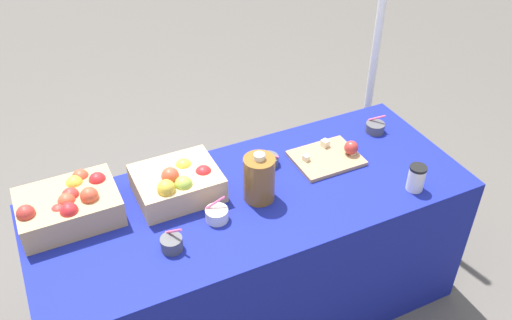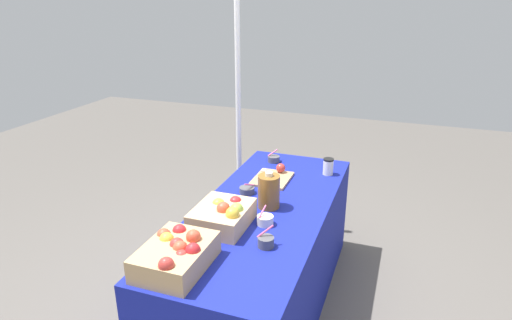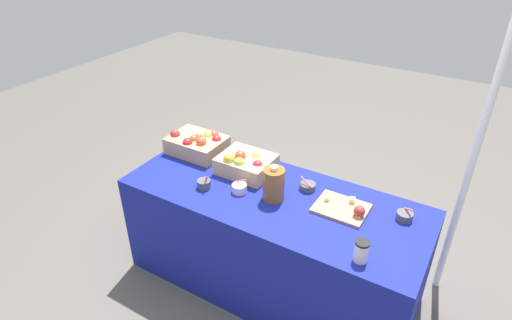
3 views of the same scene
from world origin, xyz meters
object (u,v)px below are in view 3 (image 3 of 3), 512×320
object	(u,v)px
apple_crate_left	(197,144)
cutting_board_front	(344,208)
sample_bowl_extra	(204,184)
coffee_cup	(361,251)
apple_crate_middle	(246,164)
sample_bowl_mid	(308,186)
cider_jug	(274,184)
sample_bowl_near	(239,188)
tent_pole	(479,141)
sample_bowl_far	(405,216)

from	to	relation	value
apple_crate_left	cutting_board_front	distance (m)	1.17
apple_crate_left	sample_bowl_extra	bearing A→B (deg)	-47.62
cutting_board_front	coffee_cup	distance (m)	0.41
apple_crate_middle	sample_bowl_mid	xyz separation A→B (m)	(0.44, 0.03, -0.04)
apple_crate_middle	cider_jug	bearing A→B (deg)	-29.13
cutting_board_front	cider_jug	size ratio (longest dim) A/B	1.33
cutting_board_front	cider_jug	xyz separation A→B (m)	(-0.42, -0.10, 0.09)
apple_crate_middle	apple_crate_left	bearing A→B (deg)	173.80
apple_crate_left	cutting_board_front	xyz separation A→B (m)	(1.16, -0.11, -0.05)
cutting_board_front	cider_jug	distance (m)	0.44
apple_crate_left	coffee_cup	distance (m)	1.45
sample_bowl_extra	cider_jug	bearing A→B (deg)	16.35
apple_crate_middle	coffee_cup	xyz separation A→B (m)	(0.93, -0.41, -0.01)
apple_crate_middle	sample_bowl_near	bearing A→B (deg)	-68.70
coffee_cup	apple_crate_left	bearing A→B (deg)	161.69
tent_pole	sample_bowl_mid	bearing A→B (deg)	-154.90
coffee_cup	tent_pole	distance (m)	0.97
sample_bowl_extra	coffee_cup	xyz separation A→B (m)	(1.06, -0.11, 0.03)
tent_pole	cider_jug	bearing A→B (deg)	-149.07
apple_crate_left	sample_bowl_near	xyz separation A→B (m)	(0.53, -0.26, -0.04)
tent_pole	sample_bowl_near	bearing A→B (deg)	-151.91
sample_bowl_near	tent_pole	bearing A→B (deg)	28.09
apple_crate_left	apple_crate_middle	world-z (taller)	apple_crate_left
tent_pole	sample_bowl_far	bearing A→B (deg)	-122.59
cutting_board_front	sample_bowl_mid	xyz separation A→B (m)	(-0.28, 0.09, 0.00)
sample_bowl_far	coffee_cup	xyz separation A→B (m)	(-0.11, -0.44, 0.04)
apple_crate_left	sample_bowl_mid	bearing A→B (deg)	-1.32
cider_jug	coffee_cup	size ratio (longest dim) A/B	1.91
sample_bowl_extra	cider_jug	size ratio (longest dim) A/B	0.50
apple_crate_middle	sample_bowl_near	xyz separation A→B (m)	(0.08, -0.22, -0.04)
sample_bowl_near	sample_bowl_extra	bearing A→B (deg)	-160.49
coffee_cup	sample_bowl_extra	bearing A→B (deg)	173.88
sample_bowl_mid	tent_pole	size ratio (longest dim) A/B	0.04
sample_bowl_extra	tent_pole	bearing A→B (deg)	26.85
apple_crate_left	sample_bowl_near	size ratio (longest dim) A/B	3.86
sample_bowl_near	coffee_cup	xyz separation A→B (m)	(0.85, -0.19, 0.03)
cutting_board_front	coffee_cup	size ratio (longest dim) A/B	2.53
cutting_board_front	apple_crate_left	bearing A→B (deg)	174.52
cutting_board_front	sample_bowl_far	bearing A→B (deg)	17.20
apple_crate_left	sample_bowl_mid	distance (m)	0.88
apple_crate_left	sample_bowl_far	distance (m)	1.48
sample_bowl_mid	tent_pole	world-z (taller)	tent_pole
sample_bowl_near	cider_jug	xyz separation A→B (m)	(0.21, 0.05, 0.08)
tent_pole	apple_crate_left	bearing A→B (deg)	-167.68
sample_bowl_far	coffee_cup	distance (m)	0.46
sample_bowl_extra	tent_pole	world-z (taller)	tent_pole
cutting_board_front	sample_bowl_extra	world-z (taller)	sample_bowl_extra
tent_pole	coffee_cup	bearing A→B (deg)	-113.14
cutting_board_front	sample_bowl_extra	bearing A→B (deg)	-164.86
sample_bowl_extra	coffee_cup	size ratio (longest dim) A/B	0.95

